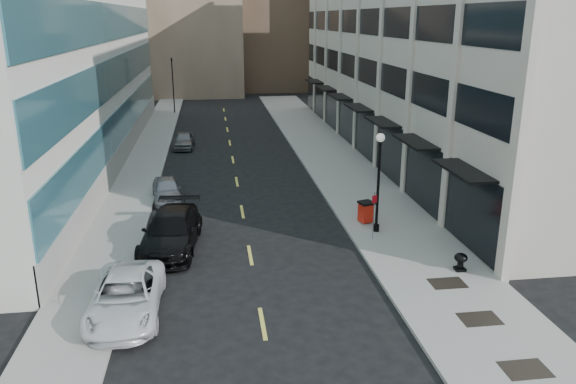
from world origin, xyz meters
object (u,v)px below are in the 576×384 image
object	(u,v)px
car_silver_sedan	(167,189)
urn_planter	(461,260)
car_black_pickup	(171,231)
lamppost	(379,174)
traffic_signal	(172,61)
sign_post	(374,209)
car_grey_sedan	(184,140)
trash_bin	(366,211)
car_white_van	(126,296)

from	to	relation	value
car_silver_sedan	urn_planter	distance (m)	17.39
car_black_pickup	lamppost	xyz separation A→B (m)	(9.95, 0.51, 2.26)
traffic_signal	sign_post	bearing A→B (deg)	-73.71
car_grey_sedan	trash_bin	bearing A→B (deg)	-60.43
car_black_pickup	sign_post	distance (m)	9.55
lamppost	sign_post	size ratio (longest dim) A/B	2.16
car_white_van	sign_post	xyz separation A→B (m)	(10.75, 5.52, 0.92)
traffic_signal	urn_planter	size ratio (longest dim) A/B	9.07
traffic_signal	car_grey_sedan	size ratio (longest dim) A/B	1.81
trash_bin	car_grey_sedan	bearing A→B (deg)	100.17
car_black_pickup	car_grey_sedan	world-z (taller)	car_black_pickup
car_grey_sedan	trash_bin	xyz separation A→B (m)	(10.00, -19.42, 0.10)
traffic_signal	urn_planter	xyz separation A→B (m)	(14.10, -43.12, -5.10)
traffic_signal	car_silver_sedan	distance (m)	31.83
urn_planter	traffic_signal	bearing A→B (deg)	108.11
car_white_van	car_silver_sedan	size ratio (longest dim) A/B	1.34
traffic_signal	car_white_van	bearing A→B (deg)	-89.10
trash_bin	urn_planter	world-z (taller)	trash_bin
car_white_van	urn_planter	distance (m)	13.50
urn_planter	car_white_van	bearing A→B (deg)	-173.19
car_white_van	car_grey_sedan	xyz separation A→B (m)	(1.02, 27.21, -0.08)
car_black_pickup	sign_post	bearing A→B (deg)	3.22
car_white_van	trash_bin	distance (m)	13.49
sign_post	car_black_pickup	bearing A→B (deg)	152.84
car_silver_sedan	lamppost	distance (m)	12.89
lamppost	car_white_van	bearing A→B (deg)	-149.93
sign_post	urn_planter	size ratio (longest dim) A/B	3.04
traffic_signal	lamppost	size ratio (longest dim) A/B	1.38
car_black_pickup	urn_planter	xyz separation A→B (m)	(12.15, -4.38, -0.25)
sign_post	trash_bin	bearing A→B (deg)	58.89
trash_bin	sign_post	bearing A→B (deg)	-113.78
car_silver_sedan	sign_post	distance (m)	12.88
car_grey_sedan	lamppost	xyz separation A→B (m)	(10.18, -20.73, 2.46)
car_white_van	lamppost	distance (m)	13.16
car_silver_sedan	trash_bin	world-z (taller)	car_silver_sedan
traffic_signal	trash_bin	distance (m)	39.07
car_grey_sedan	car_silver_sedan	bearing A→B (deg)	-89.62
trash_bin	urn_planter	size ratio (longest dim) A/B	1.46
car_silver_sedan	car_grey_sedan	size ratio (longest dim) A/B	1.03
lamppost	sign_post	xyz separation A→B (m)	(-0.45, -0.96, -1.46)
traffic_signal	car_grey_sedan	world-z (taller)	traffic_signal
car_white_van	lamppost	xyz separation A→B (m)	(11.20, 6.48, 2.38)
car_white_van	lamppost	size ratio (longest dim) A/B	1.05
car_grey_sedan	sign_post	size ratio (longest dim) A/B	1.65
car_white_van	car_grey_sedan	distance (m)	27.23
car_white_van	sign_post	distance (m)	12.12
car_black_pickup	traffic_signal	bearing A→B (deg)	98.85
trash_bin	urn_planter	bearing A→B (deg)	-86.02
car_silver_sedan	lamppost	size ratio (longest dim) A/B	0.79
traffic_signal	lamppost	distance (m)	40.13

